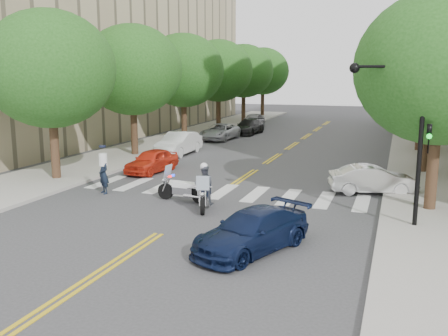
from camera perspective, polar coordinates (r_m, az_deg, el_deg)
The scene contains 27 objects.
ground at distance 17.23m, azimuth -7.45°, elevation -7.49°, with size 140.00×140.00×0.00m, color #38383A.
sidewalk_left at distance 40.66m, azimuth -5.44°, elevation 3.28°, with size 5.00×60.00×0.15m, color #9E9991.
sidewalk_right at distance 36.99m, azimuth 22.36°, elevation 1.76°, with size 5.00×60.00×0.15m, color #9E9991.
building_left at distance 53.01m, azimuth -20.93°, elevation 17.33°, with size 26.00×44.00×24.00m, color tan.
tree_l_0 at distance 26.22m, azimuth -19.29°, elevation 10.60°, with size 6.40×6.40×8.45m.
tree_l_1 at distance 32.87m, azimuth -10.45°, elevation 10.95°, with size 6.40×6.40×8.45m.
tree_l_2 at distance 40.02m, azimuth -4.66°, elevation 11.04°, with size 6.40×6.40×8.45m.
tree_l_3 at distance 47.44m, azimuth -0.65°, elevation 11.04°, with size 6.40×6.40×8.45m.
tree_l_4 at distance 55.02m, azimuth 2.27°, elevation 11.01°, with size 6.40×6.40×8.45m.
tree_l_5 at distance 62.71m, azimuth 4.47°, elevation 10.97°, with size 6.40×6.40×8.45m.
tree_r_0 at distance 20.60m, azimuth 23.51°, elevation 10.41°, with size 6.40×6.40×8.45m.
tree_r_1 at distance 28.58m, azimuth 22.46°, elevation 10.37°, with size 6.40×6.40×8.45m.
tree_r_2 at distance 36.58m, azimuth 21.87°, elevation 10.34°, with size 6.40×6.40×8.45m.
tree_r_3 at distance 44.57m, azimuth 21.50°, elevation 10.32°, with size 6.40×6.40×8.45m.
tree_r_4 at distance 52.57m, azimuth 21.23°, elevation 10.30°, with size 6.40×6.40×8.45m.
tree_r_5 at distance 60.57m, azimuth 21.04°, elevation 10.29°, with size 6.40×6.40×8.45m.
traffic_signal_pole at distance 18.13m, azimuth 20.17°, elevation 4.89°, with size 2.82×0.42×6.00m.
motorcycle_police at distance 20.02m, azimuth -2.28°, elevation -2.31°, with size 1.03×2.26×1.89m.
motorcycle_parked at distance 21.16m, azimuth -4.26°, elevation -2.46°, with size 2.37×0.64×1.53m.
officer_standing at distance 23.12m, azimuth -13.59°, elevation -0.71°, with size 0.65×0.42×1.77m, color black.
convertible at distance 23.56m, azimuth 16.64°, elevation -1.27°, with size 1.34×3.85×1.27m, color white.
sedan_blue at distance 15.38m, azimuth 3.21°, elevation -7.21°, with size 1.76×4.34×1.26m, color #0D1839.
parked_car_a at distance 27.61m, azimuth -8.24°, elevation 0.82°, with size 1.51×3.76×1.28m, color red.
parked_car_b at distance 33.33m, azimuth -5.20°, elevation 2.80°, with size 1.60×4.57×1.51m, color white.
parked_car_c at distance 40.75m, azimuth -0.47°, elevation 4.16°, with size 2.15×4.66×1.29m, color silver.
parked_car_d at distance 44.62m, azimuth 2.82°, elevation 4.74°, with size 1.83×4.50×1.31m, color black.
parked_car_e at distance 49.99m, azimuth 3.36°, elevation 5.46°, with size 1.68×4.18×1.42m, color gray.
Camera 1 is at (7.49, -14.55, 5.40)m, focal length 40.00 mm.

